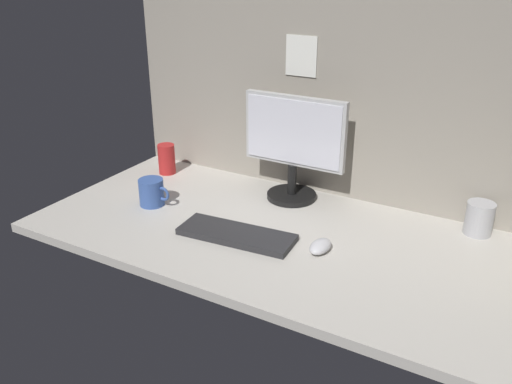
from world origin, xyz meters
TOP-DOWN VIEW (x-y plane):
  - ground_plane at (0.00, 0.00)cm, footprint 180.00×80.00cm
  - cubicle_wall_back at (-0.02, 37.50)cm, footprint 180.00×5.50cm
  - monitor at (-18.00, 25.10)cm, footprint 37.89×18.00cm
  - keyboard at (-19.87, -11.06)cm, footprint 37.97×16.08cm
  - mouse at (6.49, -6.10)cm, footprint 6.00×9.83cm
  - mug_red_plastic at (-72.89, 21.59)cm, footprint 6.82×6.82cm
  - mug_steel at (45.62, 29.14)cm, footprint 8.72×8.72cm
  - mug_ceramic_blue at (-58.48, -5.17)cm, footprint 12.17×8.75cm

SIDE VIEW (x-z plane):
  - ground_plane at x=0.00cm, z-range -3.00..0.00cm
  - keyboard at x=-19.87cm, z-range 0.00..2.00cm
  - mouse at x=6.49cm, z-range 0.00..3.40cm
  - mug_ceramic_blue at x=-58.48cm, z-range 0.02..9.64cm
  - mug_steel at x=45.62cm, z-range 0.00..10.63cm
  - mug_red_plastic at x=-72.89cm, z-range 0.00..12.09cm
  - monitor at x=-18.00cm, z-range 1.68..39.42cm
  - cubicle_wall_back at x=-0.02cm, z-range 0.01..75.40cm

